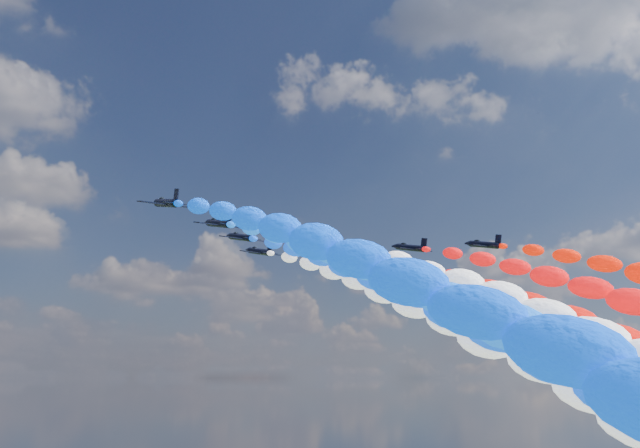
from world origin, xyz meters
TOP-DOWN VIEW (x-y plane):
  - jet_0 at (-31.18, -4.84)m, footprint 8.20×11.12m
  - trail_0 at (-31.18, -54.26)m, footprint 5.90×95.84m
  - jet_1 at (-18.93, 4.14)m, footprint 8.07×11.03m
  - trail_1 at (-18.93, -45.28)m, footprint 5.90×95.84m
  - jet_2 at (-10.59, 12.75)m, footprint 8.60×11.40m
  - trail_2 at (-10.59, -36.66)m, footprint 5.90×95.84m
  - jet_3 at (1.33, 10.25)m, footprint 8.72×11.49m
  - trail_3 at (1.33, -39.16)m, footprint 5.90×95.84m
  - jet_4 at (-0.80, 24.35)m, footprint 8.49×11.33m
  - trail_4 at (-0.80, -25.07)m, footprint 5.90×95.84m
  - jet_5 at (11.38, 14.98)m, footprint 8.58×11.39m
  - trail_5 at (11.38, -34.44)m, footprint 5.90×95.84m
  - jet_6 at (20.87, 5.21)m, footprint 8.37×11.24m
  - jet_7 at (30.09, -4.67)m, footprint 8.66×11.45m

SIDE VIEW (x-z plane):
  - trail_0 at x=-31.18m, z-range 60.57..100.23m
  - trail_1 at x=-18.93m, z-range 60.57..100.23m
  - trail_2 at x=-10.59m, z-range 60.57..100.23m
  - trail_3 at x=1.33m, z-range 60.57..100.23m
  - trail_4 at x=-0.80m, z-range 60.57..100.23m
  - trail_5 at x=11.38m, z-range 60.57..100.23m
  - jet_0 at x=-31.18m, z-range 95.96..100.47m
  - jet_1 at x=-18.93m, z-range 95.96..100.47m
  - jet_2 at x=-10.59m, z-range 95.96..100.47m
  - jet_3 at x=1.33m, z-range 95.96..100.47m
  - jet_4 at x=-0.80m, z-range 95.96..100.47m
  - jet_5 at x=11.38m, z-range 95.96..100.47m
  - jet_6 at x=20.87m, z-range 95.96..100.47m
  - jet_7 at x=30.09m, z-range 95.96..100.47m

